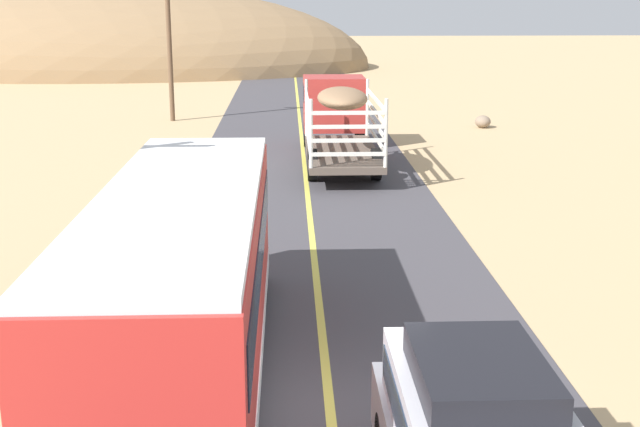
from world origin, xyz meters
TOP-DOWN VIEW (x-y plane):
  - ground_plane at (0.00, 0.00)m, footprint 240.00×240.00m
  - road_surface at (0.00, 0.00)m, footprint 8.00×120.00m
  - road_centre_line at (0.00, 0.00)m, footprint 0.16×117.60m
  - livestock_truck at (1.31, 21.17)m, footprint 2.53×9.70m
  - bus at (-2.32, 1.54)m, footprint 2.54×10.00m
  - power_pole_mid at (-6.44, 31.04)m, footprint 2.20×0.24m
  - power_pole_far at (-6.44, 58.81)m, footprint 2.20×0.24m
  - boulder_near_shoulder at (8.76, 28.17)m, footprint 0.74×0.89m
  - distant_hill at (-16.60, 62.35)m, footprint 46.32×26.12m

SIDE VIEW (x-z plane):
  - ground_plane at x=0.00m, z-range 0.00..0.00m
  - distant_hill at x=-16.60m, z-range -7.17..7.17m
  - road_surface at x=0.00m, z-range 0.00..0.02m
  - road_centre_line at x=0.00m, z-range 0.02..0.02m
  - boulder_near_shoulder at x=8.76m, z-range 0.00..0.59m
  - bus at x=-2.32m, z-range 0.14..3.35m
  - livestock_truck at x=1.31m, z-range 0.28..3.30m
  - power_pole_far at x=-6.44m, z-range 0.28..7.49m
  - power_pole_mid at x=-6.44m, z-range 0.29..7.83m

